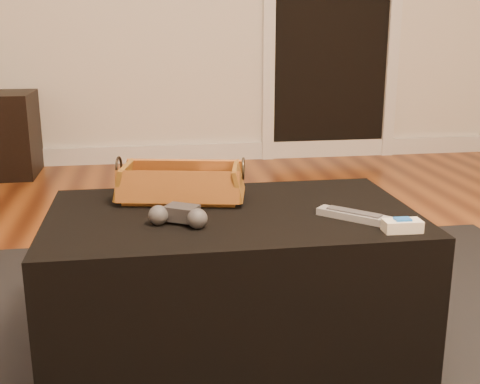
{
  "coord_description": "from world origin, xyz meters",
  "views": [
    {
      "loc": [
        -0.01,
        -1.44,
        0.92
      ],
      "look_at": [
        0.24,
        0.1,
        0.49
      ],
      "focal_mm": 45.0,
      "sensor_mm": 36.0,
      "label": 1
    }
  ],
  "objects": [
    {
      "name": "door_jamb_right",
      "position": [
        1.75,
        2.72,
        1.02
      ],
      "size": [
        0.08,
        0.05,
        2.05
      ],
      "primitive_type": "cube",
      "color": "white",
      "rests_on": "floor"
    },
    {
      "name": "tv_remote",
      "position": [
        0.07,
        0.25,
        0.45
      ],
      "size": [
        0.2,
        0.06,
        0.02
      ],
      "primitive_type": "cube",
      "rotation": [
        0.0,
        0.0,
        -0.1
      ],
      "color": "black",
      "rests_on": "wicker_basket"
    },
    {
      "name": "floor",
      "position": [
        0.0,
        0.0,
        -0.01
      ],
      "size": [
        5.0,
        5.5,
        0.01
      ],
      "primitive_type": "cube",
      "color": "brown",
      "rests_on": "ground"
    },
    {
      "name": "area_rug",
      "position": [
        0.22,
        0.07,
        0.01
      ],
      "size": [
        2.6,
        2.0,
        0.01
      ],
      "primitive_type": "cube",
      "color": "black",
      "rests_on": "floor"
    },
    {
      "name": "doorway_opening",
      "position": [
        1.3,
        2.73,
        1.02
      ],
      "size": [
        0.82,
        0.02,
        2.0
      ],
      "primitive_type": "cube",
      "color": "black",
      "rests_on": "floor"
    },
    {
      "name": "cloth_bundle",
      "position": [
        0.19,
        0.27,
        0.47
      ],
      "size": [
        0.12,
        0.1,
        0.05
      ],
      "primitive_type": "cube",
      "rotation": [
        0.0,
        0.0,
        -0.38
      ],
      "color": "tan",
      "rests_on": "wicker_basket"
    },
    {
      "name": "cream_gadget",
      "position": [
        0.61,
        -0.11,
        0.45
      ],
      "size": [
        0.1,
        0.05,
        0.03
      ],
      "color": "white",
      "rests_on": "ottoman"
    },
    {
      "name": "door_jamb_left",
      "position": [
        0.85,
        2.72,
        1.02
      ],
      "size": [
        0.08,
        0.05,
        2.05
      ],
      "primitive_type": "cube",
      "color": "white",
      "rests_on": "floor"
    },
    {
      "name": "wicker_basket",
      "position": [
        0.09,
        0.26,
        0.47
      ],
      "size": [
        0.39,
        0.26,
        0.13
      ],
      "color": "#A67125",
      "rests_on": "ottoman"
    },
    {
      "name": "game_controller",
      "position": [
        0.07,
        0.03,
        0.46
      ],
      "size": [
        0.16,
        0.13,
        0.05
      ],
      "color": "#2A2A2C",
      "rests_on": "ottoman"
    },
    {
      "name": "ottoman",
      "position": [
        0.22,
        0.12,
        0.22
      ],
      "size": [
        1.0,
        0.6,
        0.42
      ],
      "primitive_type": "cube",
      "color": "black",
      "rests_on": "area_rug"
    },
    {
      "name": "baseboard",
      "position": [
        0.0,
        2.73,
        0.06
      ],
      "size": [
        5.0,
        0.04,
        0.12
      ],
      "primitive_type": "cube",
      "color": "white",
      "rests_on": "floor"
    },
    {
      "name": "silver_remote",
      "position": [
        0.52,
        0.0,
        0.44
      ],
      "size": [
        0.17,
        0.17,
        0.02
      ],
      "color": "#A5A7AC",
      "rests_on": "ottoman"
    }
  ]
}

